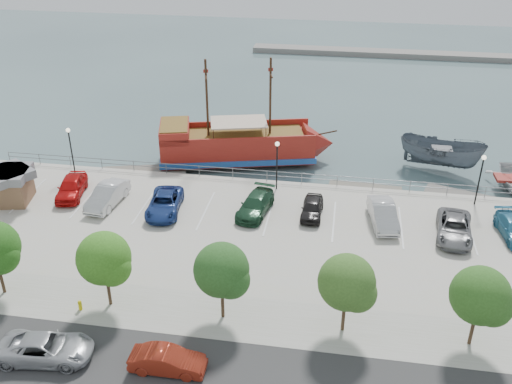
# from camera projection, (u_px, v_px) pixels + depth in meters

# --- Properties ---
(ground) EXTENTS (160.00, 160.00, 0.00)m
(ground) POSITION_uv_depth(u_px,v_px,m) (265.00, 241.00, 42.74)
(ground) COLOR #3E5559
(sidewalk) EXTENTS (100.00, 4.00, 0.05)m
(sidewalk) POSITION_uv_depth(u_px,v_px,m) (240.00, 318.00, 33.57)
(sidewalk) COLOR #999788
(sidewalk) RESTS_ON land_slab
(seawall_railing) EXTENTS (50.00, 0.06, 1.00)m
(seawall_railing) POSITION_uv_depth(u_px,v_px,m) (279.00, 176.00, 48.78)
(seawall_railing) COLOR slate
(seawall_railing) RESTS_ON land_slab
(far_shore) EXTENTS (40.00, 3.00, 0.80)m
(far_shore) POSITION_uv_depth(u_px,v_px,m) (381.00, 53.00, 88.87)
(far_shore) COLOR gray
(far_shore) RESTS_ON ground
(pirate_ship) EXTENTS (17.06, 8.47, 10.56)m
(pirate_ship) POSITION_uv_depth(u_px,v_px,m) (250.00, 145.00, 54.00)
(pirate_ship) COLOR maroon
(pirate_ship) RESTS_ON ground
(patrol_boat) EXTENTS (8.24, 5.07, 2.99)m
(patrol_boat) POSITION_uv_depth(u_px,v_px,m) (441.00, 156.00, 52.59)
(patrol_boat) COLOR #505963
(patrol_boat) RESTS_ON ground
(dock_west) EXTENTS (8.00, 4.10, 0.44)m
(dock_west) POSITION_uv_depth(u_px,v_px,m) (144.00, 172.00, 52.43)
(dock_west) COLOR #696358
(dock_west) RESTS_ON ground
(dock_mid) EXTENTS (6.38, 2.22, 0.36)m
(dock_mid) POSITION_uv_depth(u_px,v_px,m) (365.00, 189.00, 49.58)
(dock_mid) COLOR #6E695C
(dock_mid) RESTS_ON ground
(dock_east) EXTENTS (6.55, 3.67, 0.36)m
(dock_east) POSITION_uv_depth(u_px,v_px,m) (463.00, 197.00, 48.40)
(dock_east) COLOR #68645D
(dock_east) RESTS_ON ground
(shed) EXTENTS (3.92, 3.92, 2.74)m
(shed) POSITION_uv_depth(u_px,v_px,m) (9.00, 185.00, 45.37)
(shed) COLOR brown
(shed) RESTS_ON land_slab
(street_van) EXTENTS (5.28, 2.87, 1.40)m
(street_van) POSITION_uv_depth(u_px,v_px,m) (46.00, 348.00, 30.45)
(street_van) COLOR #A4A6AA
(street_van) RESTS_ON street
(street_sedan) EXTENTS (4.04, 1.46, 1.33)m
(street_sedan) POSITION_uv_depth(u_px,v_px,m) (168.00, 361.00, 29.69)
(street_sedan) COLOR maroon
(street_sedan) RESTS_ON street
(fire_hydrant) EXTENTS (0.24, 0.24, 0.70)m
(fire_hydrant) POSITION_uv_depth(u_px,v_px,m) (80.00, 305.00, 34.07)
(fire_hydrant) COLOR yellow
(fire_hydrant) RESTS_ON sidewalk
(lamp_post_left) EXTENTS (0.36, 0.36, 4.28)m
(lamp_post_left) POSITION_uv_depth(u_px,v_px,m) (70.00, 143.00, 49.09)
(lamp_post_left) COLOR black
(lamp_post_left) RESTS_ON land_slab
(lamp_post_mid) EXTENTS (0.36, 0.36, 4.28)m
(lamp_post_mid) POSITION_uv_depth(u_px,v_px,m) (277.00, 157.00, 46.51)
(lamp_post_mid) COLOR black
(lamp_post_mid) RESTS_ON land_slab
(lamp_post_right) EXTENTS (0.36, 0.36, 4.28)m
(lamp_post_right) POSITION_uv_depth(u_px,v_px,m) (481.00, 171.00, 44.22)
(lamp_post_right) COLOR black
(lamp_post_right) RESTS_ON land_slab
(tree_c) EXTENTS (3.30, 3.20, 5.00)m
(tree_c) POSITION_uv_depth(u_px,v_px,m) (106.00, 261.00, 33.07)
(tree_c) COLOR #473321
(tree_c) RESTS_ON sidewalk
(tree_d) EXTENTS (3.30, 3.20, 5.00)m
(tree_d) POSITION_uv_depth(u_px,v_px,m) (224.00, 272.00, 32.07)
(tree_d) COLOR #473321
(tree_d) RESTS_ON sidewalk
(tree_e) EXTENTS (3.30, 3.20, 5.00)m
(tree_e) POSITION_uv_depth(u_px,v_px,m) (349.00, 285.00, 31.07)
(tree_e) COLOR #473321
(tree_e) RESTS_ON sidewalk
(tree_f) EXTENTS (3.30, 3.20, 5.00)m
(tree_f) POSITION_uv_depth(u_px,v_px,m) (483.00, 298.00, 30.07)
(tree_f) COLOR #473321
(tree_f) RESTS_ON sidewalk
(parked_car_a) EXTENTS (2.77, 4.99, 1.61)m
(parked_car_a) POSITION_uv_depth(u_px,v_px,m) (71.00, 187.00, 46.51)
(parked_car_a) COLOR #B90D0D
(parked_car_a) RESTS_ON land_slab
(parked_car_b) EXTENTS (2.19, 5.05, 1.61)m
(parked_car_b) POSITION_uv_depth(u_px,v_px,m) (107.00, 195.00, 45.19)
(parked_car_b) COLOR silver
(parked_car_b) RESTS_ON land_slab
(parked_car_c) EXTENTS (3.00, 5.44, 1.44)m
(parked_car_c) POSITION_uv_depth(u_px,v_px,m) (165.00, 203.00, 44.24)
(parked_car_c) COLOR navy
(parked_car_c) RESTS_ON land_slab
(parked_car_d) EXTENTS (2.81, 5.21, 1.44)m
(parked_car_d) POSITION_uv_depth(u_px,v_px,m) (255.00, 205.00, 44.08)
(parked_car_d) COLOR #1D442A
(parked_car_d) RESTS_ON land_slab
(parked_car_e) EXTENTS (1.68, 3.96, 1.33)m
(parked_car_e) POSITION_uv_depth(u_px,v_px,m) (312.00, 208.00, 43.74)
(parked_car_e) COLOR black
(parked_car_e) RESTS_ON land_slab
(parked_car_f) EXTENTS (2.43, 5.07, 1.60)m
(parked_car_f) POSITION_uv_depth(u_px,v_px,m) (383.00, 214.00, 42.63)
(parked_car_f) COLOR silver
(parked_car_f) RESTS_ON land_slab
(parked_car_g) EXTENTS (2.98, 5.46, 1.45)m
(parked_car_g) POSITION_uv_depth(u_px,v_px,m) (454.00, 228.00, 41.05)
(parked_car_g) COLOR slate
(parked_car_g) RESTS_ON land_slab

